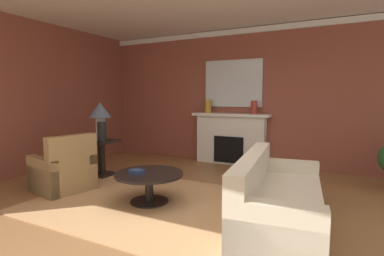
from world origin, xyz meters
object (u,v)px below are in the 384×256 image
Objects in this scene: sofa at (277,202)px; vase_mantel_right at (254,108)px; fireplace at (230,140)px; vase_on_side_table at (102,132)px; mantel_mirror at (233,83)px; table_lamp at (100,114)px; armchair_near_window at (64,173)px; vase_mantel_left at (208,106)px; coffee_table at (149,180)px; side_table at (101,156)px.

vase_mantel_right is (-1.10, 2.87, 1.02)m from sofa.
vase_on_side_table is at bearing -127.51° from fireplace.
mantel_mirror is (0.00, 0.12, 1.30)m from fireplace.
sofa is (1.65, -2.92, -0.26)m from fireplace.
armchair_near_window is at bearing -81.65° from table_lamp.
mantel_mirror is at bearing 118.55° from sofa.
mantel_mirror is at bearing 50.19° from table_lamp.
vase_mantel_left is (1.34, 2.10, 0.10)m from table_lamp.
armchair_near_window is at bearing -118.01° from mantel_mirror.
armchair_near_window is at bearing -176.00° from sofa.
sofa is at bearing -68.96° from vase_mantel_right.
sofa is at bearing -61.45° from mantel_mirror.
coffee_table is at bearing -103.89° from vase_mantel_right.
fireplace is at bearing 119.53° from sofa.
vase_mantel_left is (-0.55, -0.17, -0.53)m from mantel_mirror.
vase_on_side_table is at bearing -118.23° from vase_mantel_left.
vase_mantel_right reaches higher than side_table.
armchair_near_window is at bearing -81.65° from side_table.
coffee_table is (-0.17, -3.09, -1.52)m from mantel_mirror.
table_lamp is at bearing 154.53° from coffee_table.
sofa is 3.13× the size of side_table.
fireplace reaches higher than coffee_table.
armchair_near_window reaches higher than sofa.
vase_mantel_right is at bearing -5.13° from fireplace.
side_table is 3.35m from vase_mantel_right.
fireplace is 2.88m from vase_on_side_table.
vase_mantel_right is at bearing 40.69° from table_lamp.
fireplace is 6.20× the size of vase_mantel_right.
vase_mantel_left reaches higher than side_table.
mantel_mirror is 3.29m from side_table.
coffee_table is (-0.17, -2.97, -0.22)m from fireplace.
fireplace is 5.93× the size of vase_mantel_left.
side_table is at bearing 98.35° from armchair_near_window.
table_lamp is at bearing 141.34° from vase_on_side_table.
fireplace reaches higher than armchair_near_window.
fireplace is at bearing 48.64° from side_table.
armchair_near_window is 0.95× the size of coffee_table.
mantel_mirror is at bearing 50.19° from side_table.
mantel_mirror is 3.79m from sofa.
fireplace is at bearing 61.09° from armchair_near_window.
side_table is 1.85× the size of vase_on_side_table.
fireplace is at bearing 86.69° from coffee_table.
table_lamp is 3.22m from vase_mantel_right.
coffee_table is 2.64× the size of vase_on_side_table.
coffee_table is 1.43× the size of side_table.
vase_mantel_right is (2.44, 2.10, 0.09)m from table_lamp.
mantel_mirror is 4.69× the size of vase_mantel_right.
vase_on_side_table is at bearing -126.09° from mantel_mirror.
vase_on_side_table is at bearing -135.92° from vase_mantel_right.
armchair_near_window is at bearing -173.16° from coffee_table.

